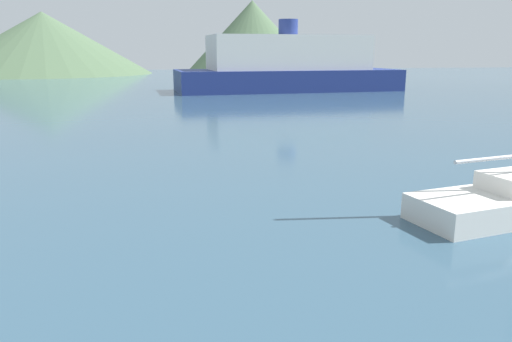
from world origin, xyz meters
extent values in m
cylinder|color=#BCBCC1|center=(6.39, 12.83, 1.54)|extent=(2.52, 0.59, 0.10)
cube|color=navy|center=(11.65, 54.31, 1.09)|extent=(23.68, 9.54, 2.18)
cube|color=silver|center=(11.65, 54.31, 3.92)|extent=(16.66, 7.87, 3.48)
cylinder|color=navy|center=(11.65, 54.31, 6.46)|extent=(2.00, 2.00, 1.60)
cone|color=#4C6647|center=(-22.11, 101.26, 5.50)|extent=(38.12, 38.12, 11.00)
cone|color=#4C6647|center=(15.01, 93.82, 6.44)|extent=(24.70, 24.70, 12.87)
camera|label=1|loc=(-1.48, 2.35, 4.05)|focal=35.00mm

